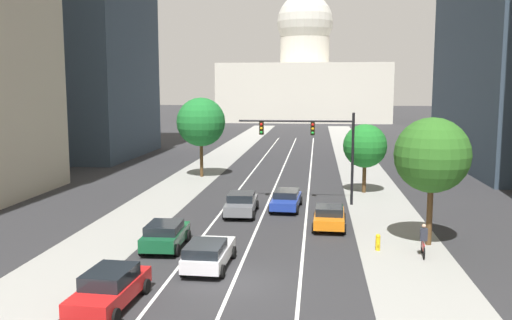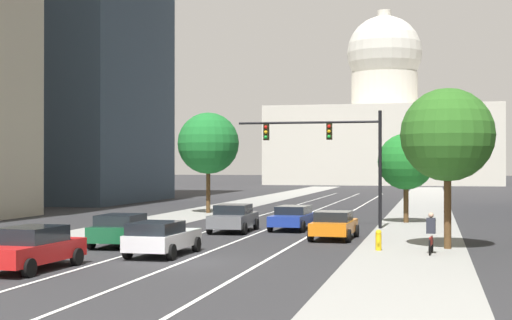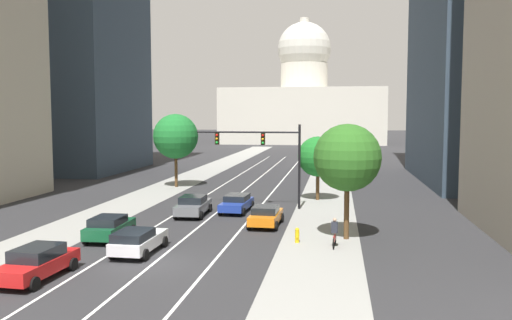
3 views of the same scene
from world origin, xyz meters
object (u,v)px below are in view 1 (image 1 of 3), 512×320
at_px(car_green, 165,234).
at_px(car_red, 110,288).
at_px(street_tree_mid_left, 201,122).
at_px(capitol_building, 304,81).
at_px(traffic_signal_mast, 316,139).
at_px(street_tree_mid_right, 365,146).
at_px(car_blue, 286,199).
at_px(car_white, 208,253).
at_px(fire_hydrant, 378,242).
at_px(car_orange, 329,216).
at_px(car_gray, 241,203).
at_px(street_tree_far_right, 432,155).
at_px(cyclist, 423,241).

xyz_separation_m(car_green, car_red, (-0.00, -7.94, 0.01)).
bearing_deg(street_tree_mid_left, capitol_building, 85.37).
bearing_deg(car_green, capitol_building, -4.03).
xyz_separation_m(car_green, traffic_signal_mast, (8.01, 12.37, 4.08)).
distance_m(capitol_building, traffic_signal_mast, 104.81).
height_order(capitol_building, street_tree_mid_right, capitol_building).
relative_size(car_red, street_tree_mid_left, 0.61).
xyz_separation_m(car_blue, traffic_signal_mast, (2.07, 2.01, 4.13)).
xyz_separation_m(capitol_building, car_blue, (1.49, -106.61, -9.69)).
distance_m(car_white, fire_hydrant, 9.29).
bearing_deg(car_blue, car_red, 164.82).
xyz_separation_m(capitol_building, car_orange, (4.45, -111.58, -9.68)).
bearing_deg(car_gray, car_green, 158.59).
relative_size(car_white, fire_hydrant, 4.84).
bearing_deg(street_tree_mid_left, street_tree_far_right, -50.85).
bearing_deg(cyclist, street_tree_far_right, -12.62).
height_order(traffic_signal_mast, street_tree_mid_right, traffic_signal_mast).
height_order(car_orange, car_gray, car_gray).
relative_size(car_blue, traffic_signal_mast, 0.56).
relative_size(car_red, fire_hydrant, 5.14).
relative_size(car_gray, street_tree_far_right, 0.68).
height_order(car_gray, street_tree_mid_left, street_tree_mid_left).
distance_m(traffic_signal_mast, street_tree_mid_right, 6.40).
bearing_deg(traffic_signal_mast, street_tree_mid_left, 134.41).
xyz_separation_m(car_gray, car_white, (-0.01, -11.35, -0.02)).
xyz_separation_m(car_white, car_red, (-2.96, -4.98, 0.03)).
relative_size(car_green, street_tree_far_right, 0.60).
height_order(car_gray, car_red, car_red).
height_order(car_green, car_red, car_red).
distance_m(capitol_building, car_white, 120.34).
bearing_deg(traffic_signal_mast, cyclist, -65.52).
relative_size(car_blue, street_tree_mid_left, 0.62).
xyz_separation_m(car_green, fire_hydrant, (11.39, 0.93, -0.32)).
relative_size(capitol_building, car_orange, 9.91).
distance_m(car_orange, street_tree_mid_left, 22.38).
height_order(car_green, car_white, car_green).
relative_size(car_green, car_orange, 0.98).
distance_m(capitol_building, car_green, 117.45).
bearing_deg(car_red, car_gray, -7.44).
bearing_deg(car_red, car_white, -27.91).
height_order(car_blue, street_tree_mid_left, street_tree_mid_left).
bearing_deg(capitol_building, fire_hydrant, -86.58).
bearing_deg(cyclist, car_white, 111.09).
xyz_separation_m(car_white, traffic_signal_mast, (5.05, 15.34, 4.10)).
distance_m(capitol_building, car_blue, 107.06).
xyz_separation_m(car_white, street_tree_mid_left, (-6.06, 26.68, 4.57)).
bearing_deg(fire_hydrant, car_green, -175.32).
height_order(fire_hydrant, street_tree_far_right, street_tree_far_right).
relative_size(car_white, street_tree_far_right, 0.62).
height_order(car_green, cyclist, cyclist).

